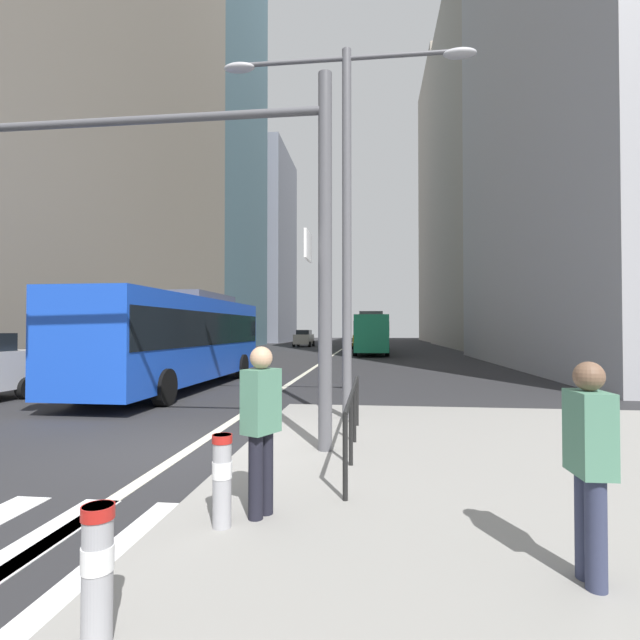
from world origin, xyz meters
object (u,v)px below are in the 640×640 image
Objects in this scene: car_receding_far at (362,339)px; pedestrian_waiting at (261,421)px; bollard_left at (222,475)px; car_receding_near at (374,339)px; bollard_front at (97,567)px; pedestrian_walking at (590,460)px; car_oncoming_mid at (304,338)px; city_bus_blue_oncoming at (179,335)px; traffic_signal_gantry at (192,203)px; city_bus_red_receding at (371,332)px; street_lamp_post at (347,180)px.

car_receding_far reaches higher than pedestrian_waiting.
car_receding_far is 4.55× the size of bollard_left.
car_receding_near is 4.81× the size of bollard_left.
bollard_front is 0.50× the size of pedestrian_walking.
car_oncoming_mid is 8.72m from car_receding_near.
car_receding_far is 2.33× the size of pedestrian_waiting.
city_bus_blue_oncoming is 35.50m from car_receding_near.
city_bus_blue_oncoming is 1.68× the size of traffic_signal_gantry.
car_receding_near is 0.65× the size of traffic_signal_gantry.
city_bus_blue_oncoming is 2.71× the size of car_receding_far.
pedestrian_waiting is (-0.96, -34.13, -0.72)m from city_bus_red_receding.
city_bus_blue_oncoming is at bearing 111.48° from bollard_front.
city_bus_blue_oncoming is at bearing -88.06° from car_oncoming_mid.
car_receding_far is (6.88, -4.80, -0.00)m from car_oncoming_mid.
pedestrian_walking reaches higher than bollard_left.
car_oncoming_mid and car_receding_near have the same top height.
car_oncoming_mid is at bearing 97.97° from pedestrian_waiting.
city_bus_red_receding is 35.14m from pedestrian_walking.
bollard_front is (-1.48, -36.13, -1.22)m from city_bus_red_receding.
car_oncoming_mid is 4.98× the size of bollard_front.
bollard_left is at bearing 167.88° from pedestrian_walking.
car_receding_near is 47.60m from bollard_front.
car_receding_far is at bearing 89.92° from pedestrian_waiting.
street_lamp_post reaches higher than car_oncoming_mid.
bollard_front is at bearing -104.76° from pedestrian_waiting.
pedestrian_waiting reaches higher than pedestrian_walking.
car_receding_near is 45.89m from bollard_left.
city_bus_red_receding is at bearing 84.99° from traffic_signal_gantry.
city_bus_blue_oncoming is 0.93× the size of city_bus_red_receding.
city_bus_blue_oncoming is 12.34× the size of bollard_left.
street_lamp_post reaches higher than traffic_signal_gantry.
car_receding_far is at bearing 80.42° from city_bus_blue_oncoming.
car_receding_near is 46.55m from pedestrian_walking.
pedestrian_waiting is (-1.31, -45.57, 0.12)m from car_receding_near.
traffic_signal_gantry is 5.94m from bollard_front.
bollard_front is at bearing -90.73° from car_receding_far.
city_bus_red_receding is 29.01m from street_lamp_post.
pedestrian_walking is (3.07, -0.66, 0.43)m from bollard_left.
pedestrian_waiting is (6.82, -48.73, 0.12)m from car_oncoming_mid.
car_receding_far is at bearing 89.52° from bollard_left.
pedestrian_waiting is at bearing 75.24° from bollard_front.
car_oncoming_mid is at bearing 96.21° from traffic_signal_gantry.
city_bus_red_receding is 36.18m from bollard_front.
city_bus_blue_oncoming is 33.65m from car_receding_far.
street_lamp_post is (2.39, 2.71, 1.15)m from traffic_signal_gantry.
bollard_front is at bearing -82.92° from car_oncoming_mid.
car_oncoming_mid reaches higher than pedestrian_walking.
city_bus_blue_oncoming reaches higher than car_receding_near.
traffic_signal_gantry is 7.81× the size of bollard_front.
city_bus_red_receding reaches higher than car_oncoming_mid.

